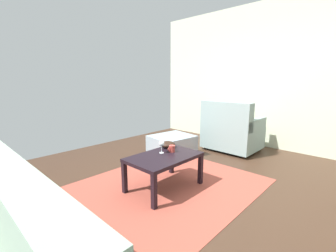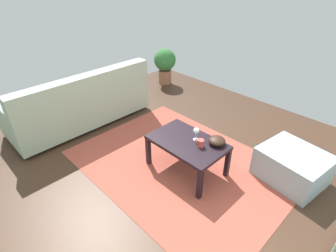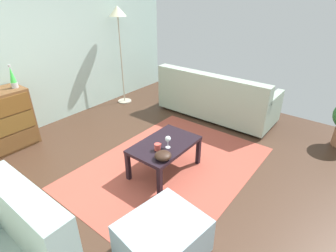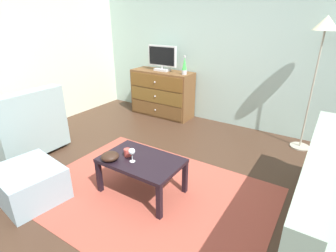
{
  "view_description": "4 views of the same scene",
  "coord_description": "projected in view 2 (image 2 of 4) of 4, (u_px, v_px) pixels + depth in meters",
  "views": [
    {
      "loc": [
        1.95,
        1.62,
        1.31
      ],
      "look_at": [
        0.18,
        -0.05,
        0.82
      ],
      "focal_mm": 24.14,
      "sensor_mm": 36.0,
      "label": 1
    },
    {
      "loc": [
        -1.53,
        1.72,
        2.17
      ],
      "look_at": [
        0.2,
        0.01,
        0.67
      ],
      "focal_mm": 28.29,
      "sensor_mm": 36.0,
      "label": 2
    },
    {
      "loc": [
        -2.1,
        -1.96,
        2.15
      ],
      "look_at": [
        0.2,
        -0.17,
        0.62
      ],
      "focal_mm": 28.22,
      "sensor_mm": 36.0,
      "label": 3
    },
    {
      "loc": [
        1.68,
        -2.13,
        1.87
      ],
      "look_at": [
        0.27,
        0.07,
        0.76
      ],
      "focal_mm": 28.17,
      "sensor_mm": 36.0,
      "label": 4
    }
  ],
  "objects": [
    {
      "name": "couch_large",
      "position": [
        81.0,
        104.0,
        4.04
      ],
      "size": [
        0.85,
        2.1,
        0.86
      ],
      "color": "#332319",
      "rests_on": "ground_plane"
    },
    {
      "name": "potted_plant",
      "position": [
        165.0,
        63.0,
        5.37
      ],
      "size": [
        0.44,
        0.44,
        0.72
      ],
      "color": "brown",
      "rests_on": "ground_plane"
    },
    {
      "name": "area_rug",
      "position": [
        180.0,
        164.0,
        3.33
      ],
      "size": [
        2.6,
        1.9,
        0.01
      ],
      "primitive_type": "cube",
      "color": "#9C4436",
      "rests_on": "ground_plane"
    },
    {
      "name": "ottoman",
      "position": [
        292.0,
        166.0,
        3.04
      ],
      "size": [
        0.78,
        0.69,
        0.37
      ],
      "primitive_type": "cube",
      "rotation": [
        0.0,
        0.0,
        -0.14
      ],
      "color": "#899FAA",
      "rests_on": "ground_plane"
    },
    {
      "name": "bowl_decorative",
      "position": [
        217.0,
        141.0,
        2.98
      ],
      "size": [
        0.19,
        0.19,
        0.09
      ],
      "primitive_type": "ellipsoid",
      "color": "black",
      "rests_on": "coffee_table"
    },
    {
      "name": "ground_plane",
      "position": [
        181.0,
        182.0,
        3.11
      ],
      "size": [
        5.79,
        5.14,
        0.05
      ],
      "primitive_type": "cube",
      "color": "#3E291D"
    },
    {
      "name": "coffee_table",
      "position": [
        187.0,
        145.0,
        3.08
      ],
      "size": [
        0.88,
        0.57,
        0.42
      ],
      "color": "black",
      "rests_on": "ground_plane"
    },
    {
      "name": "mug",
      "position": [
        200.0,
        143.0,
        2.94
      ],
      "size": [
        0.11,
        0.08,
        0.09
      ],
      "color": "#BB4139",
      "rests_on": "coffee_table"
    },
    {
      "name": "wine_glass",
      "position": [
        196.0,
        131.0,
        3.01
      ],
      "size": [
        0.07,
        0.07,
        0.16
      ],
      "color": "silver",
      "rests_on": "coffee_table"
    }
  ]
}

